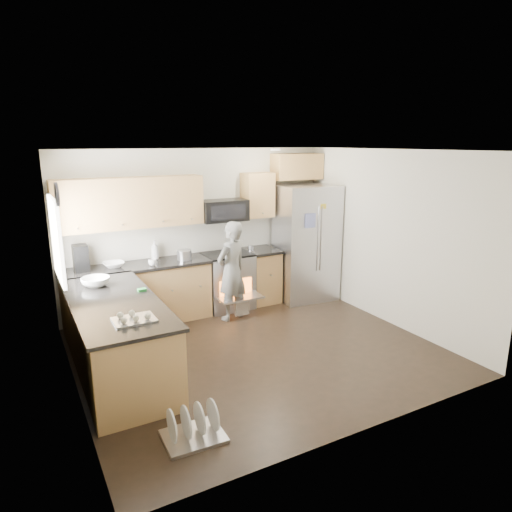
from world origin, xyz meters
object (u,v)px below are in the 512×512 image
person (232,271)px  dish_rack (193,429)px  stove_range (227,268)px  refrigerator (306,243)px

person → dish_rack: size_ratio=2.71×
stove_range → person: size_ratio=1.16×
refrigerator → person: 1.61m
stove_range → person: stove_range is taller
person → stove_range: bearing=-127.9°
refrigerator → person: (-1.57, -0.28, -0.22)m
stove_range → person: (-0.15, -0.49, 0.10)m
refrigerator → person: bearing=-164.5°
stove_range → refrigerator: bearing=-8.4°
refrigerator → dish_rack: size_ratio=3.48×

